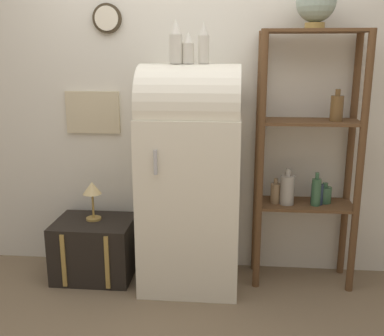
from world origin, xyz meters
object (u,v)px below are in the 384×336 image
refrigerator (190,175)px  vase_right (204,44)px  vase_left (176,43)px  suitcase_trunk (95,248)px  vase_center (188,49)px  globe (316,3)px  desk_lamp (92,192)px

refrigerator → vase_right: bearing=-1.8°
refrigerator → vase_left: (-0.09, -0.01, 0.88)m
refrigerator → suitcase_trunk: bearing=177.8°
vase_center → vase_left: bearing=-176.0°
globe → vase_center: 0.86m
suitcase_trunk → refrigerator: bearing=-2.2°
globe → vase_center: bearing=-173.3°
refrigerator → vase_right: 0.88m
vase_center → vase_right: (0.10, 0.01, 0.03)m
refrigerator → vase_right: (0.09, -0.00, 0.88)m
vase_left → vase_right: vase_left is taller
vase_right → suitcase_trunk: bearing=177.8°
refrigerator → vase_center: bearing=-141.6°
suitcase_trunk → vase_center: bearing=-3.0°
suitcase_trunk → vase_left: (0.63, -0.04, 1.47)m
desk_lamp → refrigerator: bearing=-4.4°
refrigerator → vase_left: bearing=-171.0°
desk_lamp → vase_right: bearing=-4.1°
refrigerator → vase_left: 0.88m
vase_left → vase_right: 0.18m
vase_right → desk_lamp: size_ratio=0.94×
globe → desk_lamp: globe is taller
suitcase_trunk → globe: size_ratio=1.93×
desk_lamp → vase_left: bearing=-6.3°
suitcase_trunk → vase_left: 1.60m
vase_right → globe: bearing=7.2°
suitcase_trunk → desk_lamp: desk_lamp is taller
vase_center → desk_lamp: bearing=174.8°
vase_left → vase_center: 0.09m
suitcase_trunk → desk_lamp: bearing=102.8°
refrigerator → vase_center: (-0.01, -0.01, 0.84)m
globe → vase_center: (-0.81, -0.09, -0.28)m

